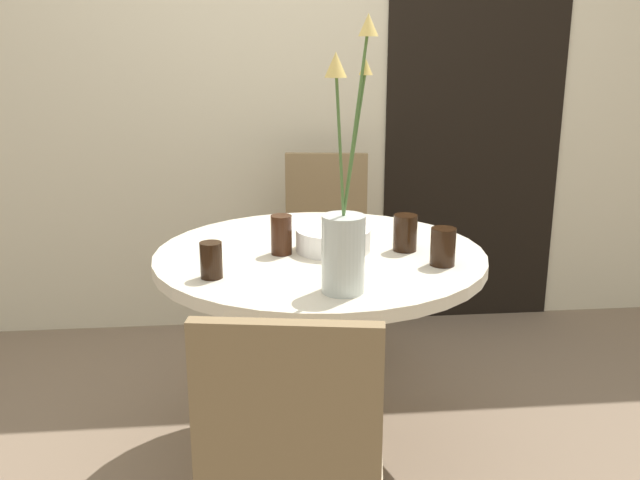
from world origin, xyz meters
The scene contains 13 objects.
ground_plane centered at (0.00, 0.00, 0.00)m, with size 16.00×16.00×0.00m, color #7A6651.
wall_back centered at (0.00, 1.28, 1.30)m, with size 8.00×0.05×2.60m.
doorway_panel centered at (0.90, 1.25, 1.02)m, with size 0.90×0.01×2.05m.
dining_table centered at (0.00, 0.00, 0.60)m, with size 1.09×1.09×0.76m.
chair_near_front centered at (0.11, 0.89, 0.53)m, with size 0.45×0.45×0.93m.
chair_right_flank centered at (-0.15, -0.88, 0.53)m, with size 0.46×0.46×0.93m.
birthday_cake centered at (0.04, 0.01, 0.80)m, with size 0.25×0.25×0.12m.
flower_vase centered at (0.03, -0.39, 0.94)m, with size 0.14×0.15×0.74m.
side_plate centered at (0.13, 0.25, 0.77)m, with size 0.17×0.17×0.01m.
drink_glass_0 centered at (0.28, -0.01, 0.83)m, with size 0.08×0.08×0.12m.
drink_glass_1 centered at (-0.34, -0.23, 0.82)m, with size 0.07×0.07×0.11m.
drink_glass_2 centered at (0.36, -0.18, 0.82)m, with size 0.08×0.08×0.12m.
drink_glass_3 centered at (-0.13, -0.01, 0.83)m, with size 0.07×0.07×0.13m.
Camera 1 is at (-0.22, -2.24, 1.46)m, focal length 40.00 mm.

